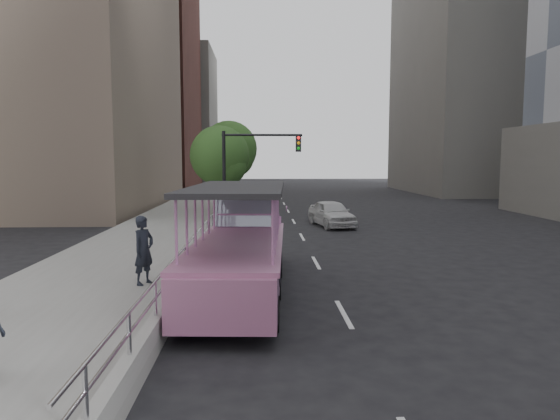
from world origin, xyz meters
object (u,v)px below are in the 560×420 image
(parking_sign, at_px, (218,209))
(pedestrian_near, at_px, (144,250))
(street_tree_near, at_px, (221,158))
(traffic_signal, at_px, (247,164))
(duck_boat, at_px, (242,251))
(street_tree_far, at_px, (230,151))
(car, at_px, (332,213))

(parking_sign, bearing_deg, pedestrian_near, -99.50)
(parking_sign, bearing_deg, street_tree_near, 93.28)
(pedestrian_near, distance_m, traffic_signal, 12.99)
(duck_boat, xyz_separation_m, street_tree_far, (-1.55, 21.55, 3.17))
(duck_boat, relative_size, street_tree_far, 1.45)
(car, height_order, traffic_signal, traffic_signal)
(parking_sign, relative_size, street_tree_near, 0.42)
(parking_sign, relative_size, street_tree_far, 0.38)
(duck_boat, relative_size, street_tree_near, 1.63)
(duck_boat, height_order, car, duck_boat)
(car, relative_size, street_tree_far, 0.66)
(pedestrian_near, bearing_deg, car, 2.26)
(pedestrian_near, bearing_deg, street_tree_far, 26.88)
(duck_boat, bearing_deg, street_tree_near, 96.43)
(car, distance_m, street_tree_far, 10.78)
(parking_sign, height_order, street_tree_far, street_tree_far)
(car, xyz_separation_m, parking_sign, (-5.83, -5.53, 0.82))
(car, relative_size, traffic_signal, 0.82)
(traffic_signal, relative_size, street_tree_near, 0.91)
(duck_boat, xyz_separation_m, car, (4.52, 13.39, -0.41))
(duck_boat, xyz_separation_m, pedestrian_near, (-2.70, -0.42, 0.11))
(duck_boat, height_order, street_tree_far, street_tree_far)
(car, bearing_deg, traffic_signal, -176.12)
(traffic_signal, height_order, street_tree_near, street_tree_near)
(pedestrian_near, bearing_deg, street_tree_near, 26.48)
(car, height_order, parking_sign, parking_sign)
(street_tree_far, bearing_deg, traffic_signal, -81.57)
(traffic_signal, bearing_deg, parking_sign, -105.17)
(car, distance_m, street_tree_near, 7.32)
(parking_sign, height_order, street_tree_near, street_tree_near)
(duck_boat, bearing_deg, parking_sign, 99.47)
(duck_boat, xyz_separation_m, parking_sign, (-1.31, 7.86, 0.41))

